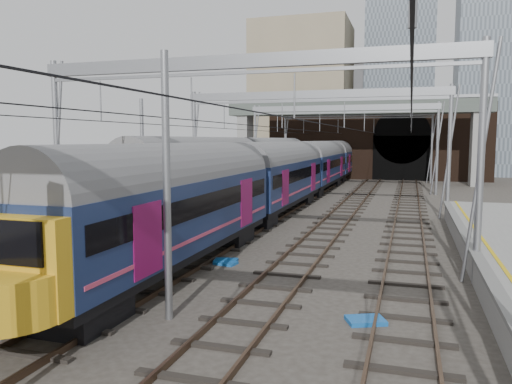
% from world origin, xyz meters
% --- Properties ---
extents(ground, '(160.00, 160.00, 0.00)m').
position_xyz_m(ground, '(0.00, 0.00, 0.00)').
color(ground, '#38332D').
rests_on(ground, ground).
extents(tracks, '(14.40, 80.00, 0.22)m').
position_xyz_m(tracks, '(0.00, 15.00, 0.02)').
color(tracks, '#4C3828').
rests_on(tracks, ground).
extents(overhead_line, '(16.80, 80.00, 8.00)m').
position_xyz_m(overhead_line, '(0.00, 21.49, 6.57)').
color(overhead_line, gray).
rests_on(overhead_line, ground).
extents(retaining_wall, '(28.00, 2.75, 9.00)m').
position_xyz_m(retaining_wall, '(1.40, 51.93, 4.33)').
color(retaining_wall, black).
rests_on(retaining_wall, ground).
extents(overbridge, '(28.00, 3.00, 9.25)m').
position_xyz_m(overbridge, '(0.00, 46.00, 7.27)').
color(overbridge, gray).
rests_on(overbridge, ground).
extents(city_skyline, '(37.50, 27.50, 60.00)m').
position_xyz_m(city_skyline, '(2.73, 70.48, 17.09)').
color(city_skyline, tan).
rests_on(city_skyline, ground).
extents(train_main, '(2.67, 61.82, 4.64)m').
position_xyz_m(train_main, '(-2.00, 29.48, 2.41)').
color(train_main, black).
rests_on(train_main, ground).
extents(train_second, '(2.88, 33.33, 4.93)m').
position_xyz_m(train_second, '(-6.00, 25.95, 2.53)').
color(train_second, black).
rests_on(train_second, ground).
extents(equip_cover_a, '(0.89, 0.70, 0.10)m').
position_xyz_m(equip_cover_a, '(-0.62, 7.90, 0.05)').
color(equip_cover_a, '#175AAE').
rests_on(equip_cover_a, ground).
extents(equip_cover_b, '(0.99, 0.77, 0.11)m').
position_xyz_m(equip_cover_b, '(-0.75, 8.26, 0.05)').
color(equip_cover_b, '#175AAE').
rests_on(equip_cover_b, ground).
extents(equip_cover_c, '(1.16, 1.01, 0.11)m').
position_xyz_m(equip_cover_c, '(5.03, 3.28, 0.06)').
color(equip_cover_c, '#175AAE').
rests_on(equip_cover_c, ground).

